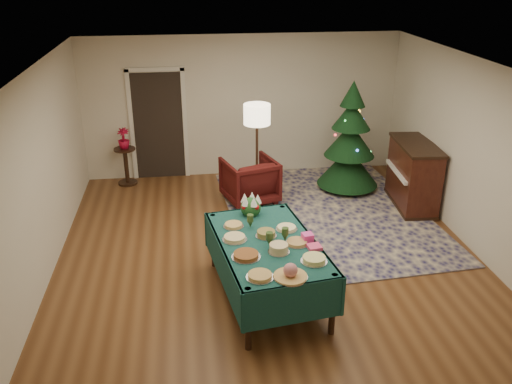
{
  "coord_description": "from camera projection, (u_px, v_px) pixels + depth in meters",
  "views": [
    {
      "loc": [
        -1.07,
        -6.58,
        3.98
      ],
      "look_at": [
        -0.17,
        0.21,
        1.0
      ],
      "focal_mm": 38.0,
      "sensor_mm": 36.0,
      "label": 1
    }
  ],
  "objects": [
    {
      "name": "rug",
      "position": [
        327.0,
        213.0,
        9.11
      ],
      "size": [
        3.5,
        4.42,
        0.02
      ],
      "primitive_type": "cube",
      "rotation": [
        0.0,
        0.0,
        0.07
      ],
      "color": "#151347",
      "rests_on": "ground"
    },
    {
      "name": "side_table",
      "position": [
        126.0,
        167.0,
        10.19
      ],
      "size": [
        0.4,
        0.4,
        0.71
      ],
      "color": "black",
      "rests_on": "ground"
    },
    {
      "name": "gift_box",
      "position": [
        308.0,
        238.0,
        6.59
      ],
      "size": [
        0.14,
        0.14,
        0.1
      ],
      "primitive_type": "cube",
      "rotation": [
        0.0,
        0.0,
        0.14
      ],
      "color": "#EE42A7",
      "rests_on": "buffet_table"
    },
    {
      "name": "platter_3",
      "position": [
        246.0,
        255.0,
        6.24
      ],
      "size": [
        0.34,
        0.34,
        0.05
      ],
      "color": "silver",
      "rests_on": "buffet_table"
    },
    {
      "name": "floor_lamp",
      "position": [
        257.0,
        121.0,
        8.78
      ],
      "size": [
        0.44,
        0.44,
        1.81
      ],
      "color": "#A57F3F",
      "rests_on": "ground"
    },
    {
      "name": "christmas_tree",
      "position": [
        350.0,
        142.0,
        9.75
      ],
      "size": [
        1.35,
        1.35,
        2.03
      ],
      "color": "black",
      "rests_on": "ground"
    },
    {
      "name": "armchair",
      "position": [
        250.0,
        178.0,
        9.42
      ],
      "size": [
        1.04,
        1.0,
        0.87
      ],
      "primitive_type": "imported",
      "rotation": [
        0.0,
        0.0,
        3.43
      ],
      "color": "#440F0E",
      "rests_on": "ground"
    },
    {
      "name": "potted_plant",
      "position": [
        124.0,
        143.0,
        10.01
      ],
      "size": [
        0.22,
        0.39,
        0.22
      ],
      "primitive_type": "imported",
      "color": "#A80C29",
      "rests_on": "side_table"
    },
    {
      "name": "platter_7",
      "position": [
        266.0,
        234.0,
        6.71
      ],
      "size": [
        0.27,
        0.27,
        0.08
      ],
      "color": "silver",
      "rests_on": "buffet_table"
    },
    {
      "name": "goblet_1",
      "position": [
        285.0,
        234.0,
        6.57
      ],
      "size": [
        0.08,
        0.08,
        0.18
      ],
      "color": "#2D471E",
      "rests_on": "buffet_table"
    },
    {
      "name": "platter_5",
      "position": [
        297.0,
        242.0,
        6.54
      ],
      "size": [
        0.29,
        0.29,
        0.04
      ],
      "color": "silver",
      "rests_on": "buffet_table"
    },
    {
      "name": "platter_1",
      "position": [
        290.0,
        272.0,
        5.84
      ],
      "size": [
        0.38,
        0.38,
        0.17
      ],
      "color": "silver",
      "rests_on": "buffet_table"
    },
    {
      "name": "centerpiece",
      "position": [
        251.0,
        205.0,
        7.24
      ],
      "size": [
        0.28,
        0.28,
        0.33
      ],
      "color": "#1E4C1E",
      "rests_on": "buffet_table"
    },
    {
      "name": "platter_4",
      "position": [
        279.0,
        249.0,
        6.34
      ],
      "size": [
        0.26,
        0.26,
        0.11
      ],
      "color": "silver",
      "rests_on": "buffet_table"
    },
    {
      "name": "buffet_table",
      "position": [
        267.0,
        253.0,
        6.66
      ],
      "size": [
        1.46,
        2.17,
        0.79
      ],
      "color": "black",
      "rests_on": "ground"
    },
    {
      "name": "piano",
      "position": [
        413.0,
        176.0,
        9.21
      ],
      "size": [
        0.72,
        1.35,
        1.13
      ],
      "color": "black",
      "rests_on": "ground"
    },
    {
      "name": "doorway",
      "position": [
        158.0,
        123.0,
        10.23
      ],
      "size": [
        1.08,
        0.04,
        2.16
      ],
      "color": "black",
      "rests_on": "ground"
    },
    {
      "name": "platter_0",
      "position": [
        260.0,
        276.0,
        5.85
      ],
      "size": [
        0.31,
        0.31,
        0.05
      ],
      "color": "silver",
      "rests_on": "buffet_table"
    },
    {
      "name": "platter_8",
      "position": [
        287.0,
        228.0,
        6.88
      ],
      "size": [
        0.28,
        0.28,
        0.04
      ],
      "color": "silver",
      "rests_on": "buffet_table"
    },
    {
      "name": "goblet_2",
      "position": [
        269.0,
        239.0,
        6.46
      ],
      "size": [
        0.08,
        0.08,
        0.18
      ],
      "color": "#2D471E",
      "rests_on": "buffet_table"
    },
    {
      "name": "platter_9",
      "position": [
        233.0,
        225.0,
        6.96
      ],
      "size": [
        0.26,
        0.26,
        0.04
      ],
      "color": "silver",
      "rests_on": "buffet_table"
    },
    {
      "name": "goblet_0",
      "position": [
        250.0,
        221.0,
        6.9
      ],
      "size": [
        0.08,
        0.08,
        0.18
      ],
      "color": "#2D471E",
      "rests_on": "buffet_table"
    },
    {
      "name": "platter_6",
      "position": [
        235.0,
        238.0,
        6.63
      ],
      "size": [
        0.31,
        0.31,
        0.05
      ],
      "color": "silver",
      "rests_on": "buffet_table"
    },
    {
      "name": "platter_2",
      "position": [
        314.0,
        259.0,
        6.15
      ],
      "size": [
        0.31,
        0.31,
        0.07
      ],
      "color": "silver",
      "rests_on": "buffet_table"
    },
    {
      "name": "room_shell",
      "position": [
        271.0,
        173.0,
        7.16
      ],
      "size": [
        7.0,
        7.0,
        7.0
      ],
      "color": "#593319",
      "rests_on": "ground"
    },
    {
      "name": "napkin_stack",
      "position": [
        314.0,
        247.0,
        6.43
      ],
      "size": [
        0.18,
        0.18,
        0.04
      ],
      "primitive_type": "cube",
      "rotation": [
        0.0,
        0.0,
        0.14
      ],
      "color": "#F2437B",
      "rests_on": "buffet_table"
    }
  ]
}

